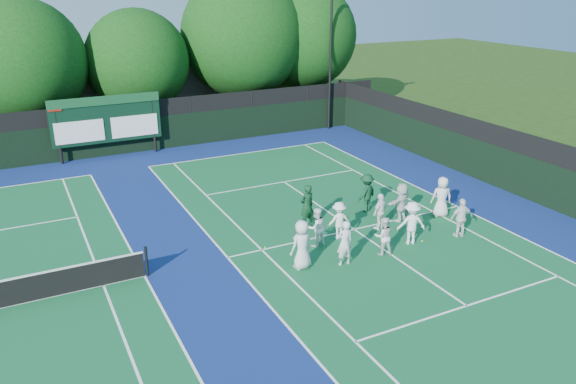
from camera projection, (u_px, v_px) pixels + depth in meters
name	position (u px, v px, depth m)	size (l,w,h in m)	color
ground	(368.00, 239.00, 21.96)	(120.00, 120.00, 0.00)	#203C10
court_apron	(214.00, 261.00, 20.27)	(34.00, 32.00, 0.01)	navy
near_court	(354.00, 229.00, 22.80)	(11.05, 23.85, 0.01)	#125B30
back_fence	(125.00, 131.00, 32.31)	(34.00, 0.08, 3.00)	black
divider_fence_right	(518.00, 167.00, 26.11)	(0.08, 32.00, 3.00)	black
scoreboard	(106.00, 120.00, 31.25)	(6.00, 0.21, 3.55)	black
clubhouse	(157.00, 91.00, 40.45)	(18.00, 6.00, 4.00)	#58585D
light_pole_right	(331.00, 33.00, 35.99)	(1.20, 0.30, 10.12)	black
tree_b	(26.00, 65.00, 32.13)	(7.20, 7.20, 8.72)	black
tree_c	(140.00, 64.00, 34.98)	(6.40, 6.40, 7.96)	black
tree_d	(244.00, 39.00, 37.55)	(8.19, 8.19, 10.07)	black
tree_e	(305.00, 39.00, 39.56)	(7.41, 7.41, 9.50)	black
tennis_ball_0	(318.00, 244.00, 21.52)	(0.07, 0.07, 0.07)	#C5CA17
tennis_ball_1	(413.00, 213.00, 24.38)	(0.07, 0.07, 0.07)	#C5CA17
tennis_ball_2	(422.00, 241.00, 21.72)	(0.07, 0.07, 0.07)	#C5CA17
tennis_ball_3	(265.00, 247.00, 21.20)	(0.07, 0.07, 0.07)	#C5CA17
tennis_ball_5	(412.00, 207.00, 25.01)	(0.07, 0.07, 0.07)	#C5CA17
player_front_0	(302.00, 245.00, 19.47)	(0.88, 0.57, 1.80)	silver
player_front_1	(345.00, 243.00, 19.71)	(0.62, 0.40, 1.69)	silver
player_front_2	(384.00, 236.00, 20.50)	(0.72, 0.56, 1.47)	silver
player_front_3	(411.00, 223.00, 21.32)	(1.10, 0.63, 1.70)	white
player_front_4	(461.00, 218.00, 21.92)	(0.94, 0.39, 1.60)	white
player_back_0	(316.00, 227.00, 21.17)	(0.74, 0.58, 1.53)	white
player_back_1	(339.00, 220.00, 21.79)	(0.97, 0.56, 1.51)	white
player_back_2	(380.00, 211.00, 22.60)	(0.90, 0.37, 1.53)	white
player_back_3	(401.00, 202.00, 23.40)	(1.54, 0.49, 1.66)	silver
player_back_4	(442.00, 197.00, 23.80)	(0.86, 0.56, 1.76)	silver
coach_left	(307.00, 206.00, 22.75)	(0.66, 0.44, 1.82)	#0E341B
coach_right	(366.00, 193.00, 24.32)	(1.10, 0.63, 1.70)	#0F371F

